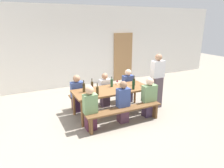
% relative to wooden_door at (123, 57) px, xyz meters
% --- Properties ---
extents(ground_plane, '(24.00, 24.00, 0.00)m').
position_rel_wooden_door_xyz_m(ground_plane, '(-2.03, -3.04, -1.05)').
color(ground_plane, gray).
extents(back_wall, '(14.00, 0.20, 3.20)m').
position_rel_wooden_door_xyz_m(back_wall, '(-2.03, 0.14, 0.55)').
color(back_wall, silver).
rests_on(back_wall, ground).
extents(wooden_door, '(0.90, 0.06, 2.10)m').
position_rel_wooden_door_xyz_m(wooden_door, '(0.00, 0.00, 0.00)').
color(wooden_door, '#9E7247').
rests_on(wooden_door, ground).
extents(tasting_table, '(2.19, 0.88, 0.75)m').
position_rel_wooden_door_xyz_m(tasting_table, '(-2.03, -3.04, -0.37)').
color(tasting_table, brown).
rests_on(tasting_table, ground).
extents(bench_near, '(2.09, 0.30, 0.45)m').
position_rel_wooden_door_xyz_m(bench_near, '(-2.03, -3.78, -0.69)').
color(bench_near, brown).
rests_on(bench_near, ground).
extents(bench_far, '(2.09, 0.30, 0.45)m').
position_rel_wooden_door_xyz_m(bench_far, '(-2.03, -2.30, -0.69)').
color(bench_far, brown).
rests_on(bench_far, ground).
extents(wine_bottle_0, '(0.07, 0.07, 0.33)m').
position_rel_wooden_door_xyz_m(wine_bottle_0, '(-2.82, -2.93, -0.17)').
color(wine_bottle_0, '#332814').
rests_on(wine_bottle_0, tasting_table).
extents(wine_bottle_1, '(0.08, 0.08, 0.32)m').
position_rel_wooden_door_xyz_m(wine_bottle_1, '(-1.50, -3.31, -0.17)').
color(wine_bottle_1, '#143319').
rests_on(wine_bottle_1, tasting_table).
extents(wine_bottle_2, '(0.07, 0.07, 0.31)m').
position_rel_wooden_door_xyz_m(wine_bottle_2, '(-2.53, -2.79, -0.19)').
color(wine_bottle_2, '#332814').
rests_on(wine_bottle_2, tasting_table).
extents(wine_bottle_3, '(0.07, 0.07, 0.33)m').
position_rel_wooden_door_xyz_m(wine_bottle_3, '(-2.59, -3.32, -0.18)').
color(wine_bottle_3, '#332814').
rests_on(wine_bottle_3, tasting_table).
extents(wine_bottle_4, '(0.07, 0.07, 0.30)m').
position_rel_wooden_door_xyz_m(wine_bottle_4, '(-1.29, -3.00, -0.19)').
color(wine_bottle_4, '#332814').
rests_on(wine_bottle_4, tasting_table).
extents(wine_bottle_5, '(0.07, 0.07, 0.30)m').
position_rel_wooden_door_xyz_m(wine_bottle_5, '(-1.94, -2.83, -0.18)').
color(wine_bottle_5, '#234C2D').
rests_on(wine_bottle_5, tasting_table).
extents(wine_glass_0, '(0.06, 0.06, 0.15)m').
position_rel_wooden_door_xyz_m(wine_glass_0, '(-1.69, -2.69, -0.19)').
color(wine_glass_0, silver).
rests_on(wine_glass_0, tasting_table).
extents(wine_glass_1, '(0.07, 0.07, 0.18)m').
position_rel_wooden_door_xyz_m(wine_glass_1, '(-1.82, -3.33, -0.17)').
color(wine_glass_1, silver).
rests_on(wine_glass_1, tasting_table).
extents(wine_glass_2, '(0.07, 0.07, 0.15)m').
position_rel_wooden_door_xyz_m(wine_glass_2, '(-2.59, -2.87, -0.20)').
color(wine_glass_2, silver).
rests_on(wine_glass_2, tasting_table).
extents(seated_guest_near_0, '(0.33, 0.24, 1.13)m').
position_rel_wooden_door_xyz_m(seated_guest_near_0, '(-2.91, -3.63, -0.50)').
color(seated_guest_near_0, '#54273D').
rests_on(seated_guest_near_0, ground).
extents(seated_guest_near_1, '(0.34, 0.24, 1.14)m').
position_rel_wooden_door_xyz_m(seated_guest_near_1, '(-2.00, -3.63, -0.50)').
color(seated_guest_near_1, '#4F2F41').
rests_on(seated_guest_near_1, ground).
extents(seated_guest_near_2, '(0.41, 0.24, 1.13)m').
position_rel_wooden_door_xyz_m(seated_guest_near_2, '(-1.17, -3.63, -0.52)').
color(seated_guest_near_2, '#42314C').
rests_on(seated_guest_near_2, ground).
extents(seated_guest_far_0, '(0.36, 0.24, 1.12)m').
position_rel_wooden_door_xyz_m(seated_guest_far_0, '(-2.88, -2.45, -0.51)').
color(seated_guest_far_0, '#40264A').
rests_on(seated_guest_far_0, ground).
extents(seated_guest_far_1, '(0.33, 0.24, 1.08)m').
position_rel_wooden_door_xyz_m(seated_guest_far_1, '(-1.99, -2.45, -0.54)').
color(seated_guest_far_1, '#523D52').
rests_on(seated_guest_far_1, ground).
extents(seated_guest_far_2, '(0.35, 0.24, 1.11)m').
position_rel_wooden_door_xyz_m(seated_guest_far_2, '(-1.16, -2.45, -0.51)').
color(seated_guest_far_2, '#4A4161').
rests_on(seated_guest_far_2, ground).
extents(standing_host, '(0.40, 0.24, 1.68)m').
position_rel_wooden_door_xyz_m(standing_host, '(-0.58, -3.20, -0.24)').
color(standing_host, '#53454E').
rests_on(standing_host, ground).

